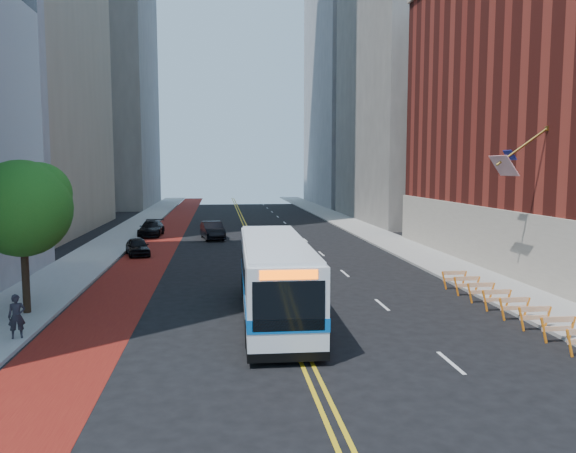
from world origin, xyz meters
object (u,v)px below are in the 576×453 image
(car_a, at_px, (138,247))
(car_b, at_px, (212,230))
(pedestrian, at_px, (17,316))
(car_c, at_px, (151,228))
(transit_bus, at_px, (275,277))
(street_tree, at_px, (24,205))

(car_a, relative_size, car_b, 0.78)
(car_a, height_order, pedestrian, pedestrian)
(car_b, xyz_separation_m, car_c, (-5.82, 3.10, -0.08))
(transit_bus, xyz_separation_m, car_c, (-8.81, 30.40, -1.06))
(street_tree, xyz_separation_m, car_b, (7.76, 25.72, -4.11))
(car_b, height_order, car_c, car_b)
(car_b, height_order, pedestrian, pedestrian)
(street_tree, bearing_deg, transit_bus, -8.35)
(street_tree, height_order, car_c, street_tree)
(street_tree, relative_size, transit_bus, 0.54)
(street_tree, height_order, car_b, street_tree)
(street_tree, relative_size, car_c, 1.35)
(car_a, bearing_deg, pedestrian, -108.61)
(car_b, bearing_deg, transit_bus, -93.08)
(street_tree, relative_size, car_a, 1.76)
(street_tree, bearing_deg, car_c, 86.14)
(transit_bus, distance_m, car_a, 20.30)
(car_a, bearing_deg, car_c, 77.36)
(car_a, bearing_deg, street_tree, -112.39)
(car_a, xyz_separation_m, car_c, (-0.39, 11.96, 0.07))
(car_c, bearing_deg, street_tree, -91.41)
(street_tree, distance_m, transit_bus, 11.31)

